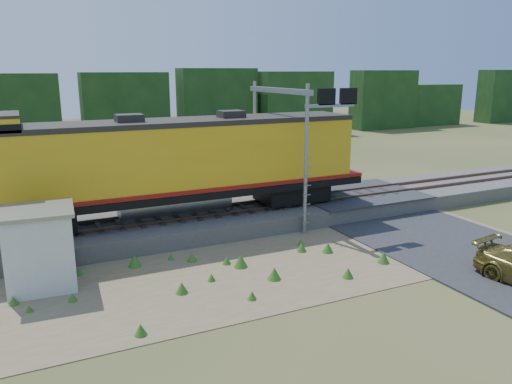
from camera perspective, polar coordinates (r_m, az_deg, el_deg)
ground at (r=20.68m, az=5.55°, el=-8.05°), size 140.00×140.00×0.00m
ballast at (r=25.59m, az=-1.32°, el=-2.73°), size 70.00×5.00×0.80m
rails at (r=25.46m, az=-1.33°, el=-1.69°), size 70.00×1.54×0.16m
dirt_shoulder at (r=20.21m, az=-0.12°, el=-8.48°), size 26.00×8.00×0.03m
road at (r=25.30m, az=18.46°, el=-4.40°), size 7.00×66.00×0.86m
tree_line_north at (r=55.51m, az=-15.09°, el=8.55°), size 130.00×3.00×6.50m
weed_clumps at (r=19.32m, az=-3.69°, el=-9.63°), size 15.00×6.20×0.56m
locomotive at (r=23.61m, az=-10.02°, el=3.25°), size 19.49×2.97×5.03m
shed at (r=19.53m, az=-23.45°, el=-5.87°), size 2.62×2.62×2.93m
signal_gantry at (r=25.06m, az=4.01°, el=8.34°), size 2.81×6.20×7.08m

